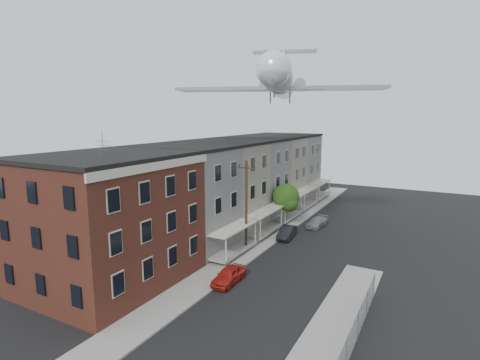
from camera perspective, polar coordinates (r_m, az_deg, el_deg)
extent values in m
cube|color=gray|center=(42.50, 4.81, -8.25)|extent=(3.00, 62.00, 0.12)
cube|color=gray|center=(23.72, 12.48, -24.00)|extent=(3.00, 26.00, 0.12)
cube|color=gray|center=(41.98, 6.65, -8.50)|extent=(0.15, 62.00, 0.14)
cube|color=gray|center=(24.06, 8.86, -23.31)|extent=(0.15, 26.00, 0.14)
cube|color=#381911|center=(31.27, -19.25, -5.93)|extent=(10.00, 12.00, 10.00)
cube|color=black|center=(30.35, -19.79, 3.49)|extent=(10.30, 12.30, 0.30)
cube|color=beige|center=(26.85, -12.44, 2.13)|extent=(0.16, 12.20, 0.60)
cylinder|color=#515156|center=(27.45, -20.20, 4.96)|extent=(0.04, 0.04, 2.00)
cube|color=#61615E|center=(38.09, -8.69, -2.74)|extent=(10.00, 7.00, 10.00)
cube|color=black|center=(37.33, -8.89, 5.00)|extent=(10.25, 7.00, 0.30)
cube|color=gray|center=(36.23, -0.89, -10.62)|extent=(1.80, 6.40, 0.25)
cube|color=beige|center=(35.53, -0.90, -7.29)|extent=(1.90, 6.50, 0.15)
cube|color=gray|center=(43.76, -3.18, -1.02)|extent=(10.00, 7.00, 10.00)
cube|color=black|center=(43.10, -3.25, 5.72)|extent=(10.25, 7.00, 0.30)
cube|color=gray|center=(42.15, 3.79, -7.69)|extent=(1.80, 6.40, 0.25)
cube|color=beige|center=(41.55, 3.83, -4.79)|extent=(1.90, 6.50, 0.15)
cube|color=#61615E|center=(49.77, 1.02, 0.29)|extent=(10.00, 7.00, 10.00)
cube|color=black|center=(49.19, 1.04, 6.22)|extent=(10.25, 7.00, 0.30)
cube|color=gray|center=(48.36, 7.26, -5.46)|extent=(1.80, 6.40, 0.25)
cube|color=beige|center=(47.84, 7.32, -2.92)|extent=(1.90, 6.50, 0.15)
cube|color=gray|center=(56.01, 4.31, 1.32)|extent=(10.00, 7.00, 10.00)
cube|color=black|center=(55.50, 4.38, 6.59)|extent=(10.25, 7.00, 0.30)
cube|color=gray|center=(54.76, 9.91, -3.73)|extent=(1.80, 6.40, 0.25)
cube|color=beige|center=(54.30, 9.98, -1.47)|extent=(1.90, 6.50, 0.15)
cube|color=#61615E|center=(62.41, 6.93, 2.14)|extent=(10.00, 7.00, 10.00)
cube|color=black|center=(61.95, 7.03, 6.87)|extent=(10.25, 7.00, 0.30)
cube|color=gray|center=(61.29, 11.99, -2.36)|extent=(1.80, 6.40, 0.25)
cube|color=beige|center=(60.88, 12.06, -0.34)|extent=(1.90, 6.50, 0.15)
cylinder|color=gray|center=(22.13, 15.87, -24.10)|extent=(0.06, 0.06, 1.90)
cylinder|color=gray|center=(24.65, 17.50, -20.40)|extent=(0.06, 0.06, 1.90)
cylinder|color=gray|center=(27.27, 18.76, -17.38)|extent=(0.06, 0.06, 1.90)
cylinder|color=gray|center=(29.96, 19.77, -14.90)|extent=(0.06, 0.06, 1.90)
cube|color=gray|center=(21.65, 15.99, -22.11)|extent=(0.04, 18.00, 0.04)
cube|color=gray|center=(22.13, 15.87, -24.10)|extent=(0.02, 18.00, 1.80)
cylinder|color=black|center=(36.11, 0.95, -4.13)|extent=(0.26, 0.26, 9.00)
cube|color=black|center=(35.39, 0.97, 1.85)|extent=(1.80, 0.12, 0.12)
cylinder|color=black|center=(35.69, -0.03, 2.24)|extent=(0.08, 0.08, 0.25)
cylinder|color=black|center=(35.05, 1.98, 2.10)|extent=(0.08, 0.08, 0.25)
cylinder|color=black|center=(45.70, 6.96, -5.51)|extent=(0.24, 0.24, 2.40)
sphere|color=#193C10|center=(45.13, 7.03, -2.57)|extent=(3.20, 3.20, 3.20)
sphere|color=#193C10|center=(44.80, 7.47, -3.40)|extent=(2.24, 2.24, 2.24)
imported|color=#B11E16|center=(30.71, -1.74, -14.29)|extent=(1.60, 3.84, 1.30)
imported|color=black|center=(41.49, 7.15, -7.91)|extent=(1.75, 3.99, 1.28)
imported|color=gray|center=(46.15, 11.67, -6.32)|extent=(1.96, 3.98, 1.11)
cylinder|color=silver|center=(43.07, 6.10, 14.74)|extent=(10.18, 21.87, 2.95)
sphere|color=silver|center=(32.07, 5.10, 16.51)|extent=(2.95, 2.95, 2.95)
cone|color=silver|center=(54.10, 6.69, 13.69)|extent=(3.71, 3.60, 2.95)
cube|color=#939399|center=(41.62, 5.98, 13.65)|extent=(22.18, 11.05, 0.32)
cylinder|color=#939399|center=(51.04, 3.98, 14.18)|extent=(2.62, 3.97, 1.48)
cylinder|color=#939399|center=(50.85, 9.12, 14.10)|extent=(2.62, 3.97, 1.48)
cube|color=silver|center=(53.89, 6.72, 16.47)|extent=(1.39, 3.38, 5.17)
cube|color=#939399|center=(55.14, 6.81, 18.83)|extent=(9.07, 5.19, 0.23)
cylinder|color=#515156|center=(33.76, 5.27, 13.34)|extent=(0.15, 0.15, 1.11)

